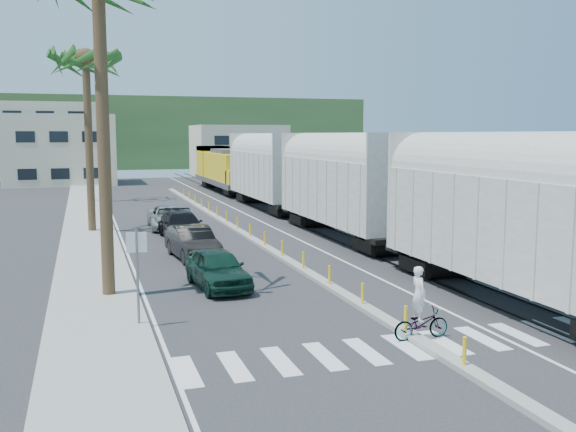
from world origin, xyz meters
The scene contains 16 objects.
ground centered at (0.00, 0.00, 0.00)m, with size 140.00×140.00×0.00m, color #28282B.
sidewalk centered at (-8.50, 25.00, 0.07)m, with size 3.00×90.00×0.15m, color gray.
rails centered at (5.00, 28.00, 0.03)m, with size 1.56×100.00×0.06m.
median centered at (0.00, 19.96, 0.09)m, with size 0.45×60.00×0.85m.
crosswalk centered at (0.00, -2.00, 0.01)m, with size 14.00×2.20×0.01m, color silver.
lane_markings centered at (-2.15, 25.00, 0.00)m, with size 9.42×90.00×0.01m.
freight_train centered at (5.00, 21.50, 2.91)m, with size 3.00×60.94×5.85m.
palm_trees centered at (-8.10, 22.70, 10.81)m, with size 3.50×37.20×13.75m.
street_sign centered at (-7.30, 2.00, 1.97)m, with size 0.60×0.08×3.00m.
buildings centered at (-6.41, 71.66, 4.36)m, with size 38.00×27.00×10.00m.
hillside centered at (0.00, 100.00, 6.00)m, with size 80.00×20.00×12.00m, color #385628.
car_lead centered at (-4.01, 6.33, 0.74)m, with size 2.10×4.47×1.48m, color #103123.
car_second centered at (-3.97, 12.25, 0.77)m, with size 2.08×4.80×1.53m, color black.
car_third centered at (-3.60, 18.12, 0.75)m, with size 2.27×5.25×1.50m, color black.
car_rear centered at (-3.80, 22.29, 0.70)m, with size 2.48×5.10×1.40m, color #ADB0B2.
cyclist centered at (0.19, -1.50, 0.68)m, with size 0.77×1.75×2.11m.
Camera 1 is at (-8.75, -17.08, 5.76)m, focal length 40.00 mm.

